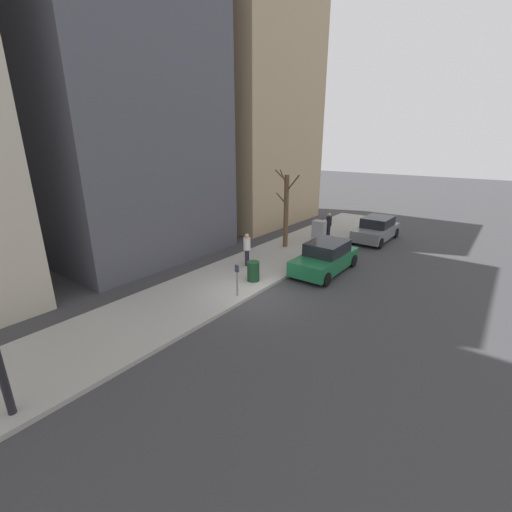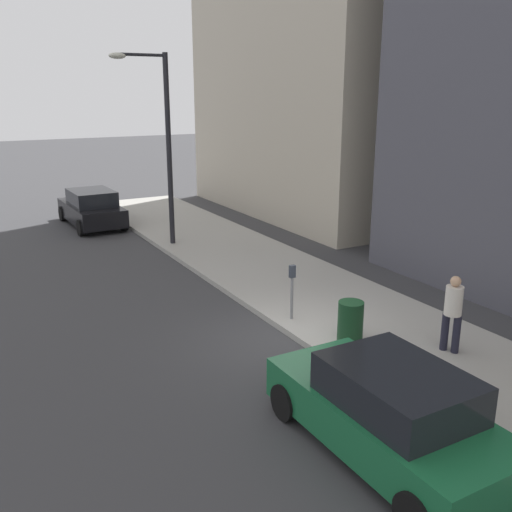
% 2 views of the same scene
% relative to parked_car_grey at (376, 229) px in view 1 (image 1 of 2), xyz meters
% --- Properties ---
extents(ground_plane, '(120.00, 120.00, 0.00)m').
position_rel_parked_car_grey_xyz_m(ground_plane, '(1.13, 11.48, -0.74)').
color(ground_plane, '#38383A').
extents(sidewalk, '(4.00, 36.00, 0.15)m').
position_rel_parked_car_grey_xyz_m(sidewalk, '(3.13, 11.48, -0.66)').
color(sidewalk, '#9E9B93').
rests_on(sidewalk, ground).
extents(parked_car_grey, '(1.97, 4.22, 1.52)m').
position_rel_parked_car_grey_xyz_m(parked_car_grey, '(0.00, 0.00, 0.00)').
color(parked_car_grey, slate).
rests_on(parked_car_grey, ground).
extents(parked_car_green, '(1.93, 4.20, 1.52)m').
position_rel_parked_car_grey_xyz_m(parked_car_green, '(0.12, 7.17, 0.00)').
color(parked_car_green, '#196038').
rests_on(parked_car_green, ground).
extents(parking_meter, '(0.14, 0.10, 1.35)m').
position_rel_parked_car_grey_xyz_m(parking_meter, '(1.58, 12.19, 0.24)').
color(parking_meter, slate).
rests_on(parking_meter, sidewalk).
extents(utility_box, '(0.83, 0.61, 1.43)m').
position_rel_parked_car_grey_xyz_m(utility_box, '(2.43, 3.35, 0.11)').
color(utility_box, '#A8A399').
rests_on(utility_box, sidewalk).
extents(bare_tree, '(1.93, 1.57, 4.56)m').
position_rel_parked_car_grey_xyz_m(bare_tree, '(3.73, 5.15, 1.67)').
color(bare_tree, brown).
rests_on(bare_tree, sidewalk).
extents(trash_bin, '(0.56, 0.56, 0.90)m').
position_rel_parked_car_grey_xyz_m(trash_bin, '(2.03, 10.52, -0.14)').
color(trash_bin, '#14381E').
rests_on(trash_bin, sidewalk).
extents(pedestrian_near_meter, '(0.36, 0.36, 1.66)m').
position_rel_parked_car_grey_xyz_m(pedestrian_near_meter, '(2.48, 1.89, 0.35)').
color(pedestrian_near_meter, '#1E1E2D').
rests_on(pedestrian_near_meter, sidewalk).
extents(pedestrian_midblock, '(0.36, 0.38, 1.66)m').
position_rel_parked_car_grey_xyz_m(pedestrian_midblock, '(3.54, 9.07, 0.35)').
color(pedestrian_midblock, '#1E1E2D').
rests_on(pedestrian_midblock, sidewalk).
extents(office_tower_left, '(9.44, 9.44, 19.74)m').
position_rel_parked_car_grey_xyz_m(office_tower_left, '(11.35, -0.17, 9.14)').
color(office_tower_left, tan).
rests_on(office_tower_left, ground).
extents(office_block_center, '(9.18, 9.18, 22.34)m').
position_rel_parked_car_grey_xyz_m(office_block_center, '(11.22, 10.76, 10.43)').
color(office_block_center, '#4C4C56').
rests_on(office_block_center, ground).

